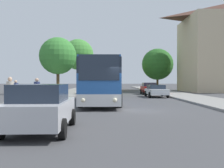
# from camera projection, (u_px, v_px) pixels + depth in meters

# --- Properties ---
(ground_plane) EXTENTS (300.00, 300.00, 0.00)m
(ground_plane) POSITION_uv_depth(u_px,v_px,m) (131.00, 111.00, 15.20)
(ground_plane) COLOR #424244
(ground_plane) RESTS_ON ground
(sidewalk_left) EXTENTS (4.00, 120.00, 0.15)m
(sidewalk_left) POSITION_uv_depth(u_px,v_px,m) (11.00, 109.00, 15.12)
(sidewalk_left) COLOR gray
(sidewalk_left) RESTS_ON ground_plane
(bus_front) EXTENTS (2.87, 11.69, 3.22)m
(bus_front) POSITION_uv_depth(u_px,v_px,m) (101.00, 81.00, 20.30)
(bus_front) COLOR silver
(bus_front) RESTS_ON ground_plane
(bus_middle) EXTENTS (2.98, 10.50, 3.22)m
(bus_middle) POSITION_uv_depth(u_px,v_px,m) (108.00, 81.00, 35.80)
(bus_middle) COLOR silver
(bus_middle) RESTS_ON ground_plane
(bus_rear) EXTENTS (2.80, 11.41, 3.48)m
(bus_rear) POSITION_uv_depth(u_px,v_px,m) (107.00, 80.00, 50.31)
(bus_rear) COLOR #2D2D2D
(bus_rear) RESTS_ON ground_plane
(parked_car_left_curb) EXTENTS (2.10, 4.14, 1.61)m
(parked_car_left_curb) POSITION_uv_depth(u_px,v_px,m) (41.00, 107.00, 8.88)
(parked_car_left_curb) COLOR #B7B7BC
(parked_car_left_curb) RESTS_ON ground_plane
(parked_car_right_near) EXTENTS (2.09, 4.44, 1.30)m
(parked_car_right_near) POSITION_uv_depth(u_px,v_px,m) (156.00, 91.00, 27.91)
(parked_car_right_near) COLOR silver
(parked_car_right_near) RESTS_ON ground_plane
(parked_car_right_far) EXTENTS (2.01, 3.94, 1.50)m
(parked_car_right_far) POSITION_uv_depth(u_px,v_px,m) (149.00, 88.00, 33.90)
(parked_car_right_far) COLOR red
(parked_car_right_far) RESTS_ON ground_plane
(pedestrian_waiting_near) EXTENTS (0.36, 0.36, 1.77)m
(pedestrian_waiting_near) POSITION_uv_depth(u_px,v_px,m) (10.00, 94.00, 13.38)
(pedestrian_waiting_near) COLOR #23232D
(pedestrian_waiting_near) RESTS_ON sidewalk_left
(pedestrian_waiting_far) EXTENTS (0.36, 0.36, 1.63)m
(pedestrian_waiting_far) POSITION_uv_depth(u_px,v_px,m) (16.00, 92.00, 18.31)
(pedestrian_waiting_far) COLOR #23232D
(pedestrian_waiting_far) RESTS_ON sidewalk_left
(pedestrian_walking_back) EXTENTS (0.36, 0.36, 1.75)m
(pedestrian_walking_back) POSITION_uv_depth(u_px,v_px,m) (37.00, 92.00, 15.98)
(pedestrian_walking_back) COLOR #23232D
(pedestrian_walking_back) RESTS_ON sidewalk_left
(tree_left_near) EXTENTS (5.45, 5.45, 9.01)m
(tree_left_near) POSITION_uv_depth(u_px,v_px,m) (78.00, 55.00, 46.55)
(tree_left_near) COLOR brown
(tree_left_near) RESTS_ON sidewalk_left
(tree_left_far) EXTENTS (4.83, 4.83, 7.28)m
(tree_left_far) POSITION_uv_depth(u_px,v_px,m) (58.00, 56.00, 34.24)
(tree_left_far) COLOR #513D23
(tree_left_far) RESTS_ON sidewalk_left
(tree_right_near) EXTENTS (5.93, 5.93, 7.72)m
(tree_right_near) POSITION_uv_depth(u_px,v_px,m) (157.00, 64.00, 49.66)
(tree_right_near) COLOR #47331E
(tree_right_near) RESTS_ON sidewalk_right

